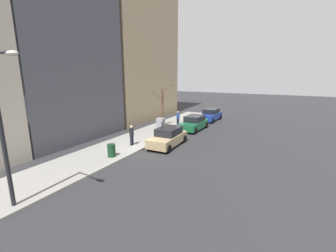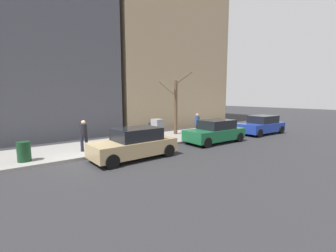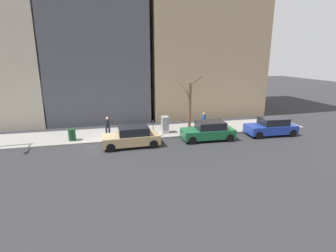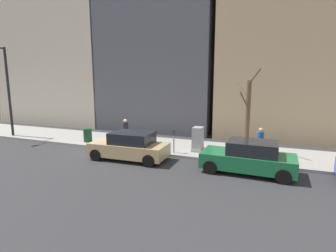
{
  "view_description": "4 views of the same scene",
  "coord_description": "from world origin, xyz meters",
  "views": [
    {
      "loc": [
        -9.64,
        13.97,
        5.77
      ],
      "look_at": [
        0.48,
        -4.97,
        0.86
      ],
      "focal_mm": 24.0,
      "sensor_mm": 36.0,
      "label": 1
    },
    {
      "loc": [
        -10.87,
        3.53,
        3.05
      ],
      "look_at": [
        0.9,
        -5.53,
        1.11
      ],
      "focal_mm": 24.0,
      "sensor_mm": 36.0,
      "label": 2
    },
    {
      "loc": [
        -20.03,
        -0.07,
        6.59
      ],
      "look_at": [
        0.62,
        -5.05,
        0.91
      ],
      "focal_mm": 28.0,
      "sensor_mm": 36.0,
      "label": 3
    },
    {
      "loc": [
        -13.33,
        -8.79,
        4.26
      ],
      "look_at": [
        0.86,
        -3.23,
        1.61
      ],
      "focal_mm": 28.0,
      "sensor_mm": 36.0,
      "label": 4
    }
  ],
  "objects": [
    {
      "name": "ground_plane",
      "position": [
        0.0,
        0.0,
        0.0
      ],
      "size": [
        120.0,
        120.0,
        0.0
      ],
      "primitive_type": "plane",
      "color": "#2B2B2D"
    },
    {
      "name": "pedestrian_midblock",
      "position": [
        1.23,
        -0.11,
        1.09
      ],
      "size": [
        0.36,
        0.4,
        1.66
      ],
      "rotation": [
        0.0,
        0.0,
        4.74
      ],
      "color": "#1E1E2D",
      "rests_on": "sidewalk"
    },
    {
      "name": "bare_tree",
      "position": [
        2.59,
        -7.57,
        2.35
      ],
      "size": [
        2.24,
        1.49,
        4.77
      ],
      "color": "brown",
      "rests_on": "sidewalk"
    },
    {
      "name": "parked_car_green",
      "position": [
        -1.04,
        -8.01,
        0.74
      ],
      "size": [
        2.03,
        4.25,
        1.52
      ],
      "rotation": [
        0.0,
        0.0,
        -0.03
      ],
      "color": "#196038",
      "rests_on": "ground"
    },
    {
      "name": "office_block_center",
      "position": [
        10.49,
        0.52,
        8.7
      ],
      "size": [
        9.98,
        9.98,
        17.39
      ],
      "primitive_type": "cube",
      "color": "#4C4C56",
      "rests_on": "ground"
    },
    {
      "name": "parked_car_tan",
      "position": [
        -1.2,
        -1.81,
        0.74
      ],
      "size": [
        2.03,
        4.25,
        1.52
      ],
      "rotation": [
        0.0,
        0.0,
        0.03
      ],
      "color": "tan",
      "rests_on": "ground"
    },
    {
      "name": "trash_bin",
      "position": [
        0.9,
        2.66,
        0.6
      ],
      "size": [
        0.56,
        0.56,
        0.9
      ],
      "primitive_type": "cylinder",
      "color": "#14381E",
      "rests_on": "sidewalk"
    },
    {
      "name": "pedestrian_near_meter",
      "position": [
        1.05,
        -8.41,
        1.09
      ],
      "size": [
        0.36,
        0.36,
        1.66
      ],
      "rotation": [
        0.0,
        0.0,
        2.56
      ],
      "color": "#1E1E2D",
      "rests_on": "sidewalk"
    },
    {
      "name": "parking_meter",
      "position": [
        0.45,
        -3.75,
        0.98
      ],
      "size": [
        0.14,
        0.1,
        1.35
      ],
      "color": "slate",
      "rests_on": "sidewalk"
    },
    {
      "name": "utility_box",
      "position": [
        1.3,
        -4.94,
        0.85
      ],
      "size": [
        0.83,
        0.61,
        1.43
      ],
      "color": "#A8A399",
      "rests_on": "sidewalk"
    },
    {
      "name": "sidewalk",
      "position": [
        2.0,
        0.0,
        0.07
      ],
      "size": [
        4.0,
        36.0,
        0.15
      ],
      "primitive_type": "cube",
      "color": "gray",
      "rests_on": "ground"
    },
    {
      "name": "office_tower_right",
      "position": [
        11.5,
        11.37,
        9.16
      ],
      "size": [
        12.0,
        12.0,
        18.31
      ],
      "primitive_type": "cube",
      "color": "#BCB29E",
      "rests_on": "ground"
    },
    {
      "name": "streetlamp",
      "position": [
        0.28,
        9.35,
        4.02
      ],
      "size": [
        1.97,
        0.32,
        6.5
      ],
      "color": "black",
      "rests_on": "sidewalk"
    }
  ]
}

